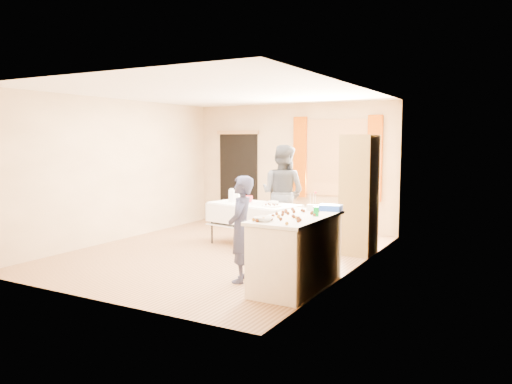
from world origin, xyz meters
The scene contains 29 objects.
floor centered at (0.00, 0.00, -0.01)m, with size 4.50×5.50×0.02m, color #9E7047.
ceiling centered at (0.00, 0.00, 2.61)m, with size 4.50×5.50×0.02m, color white.
wall_back centered at (0.00, 2.76, 1.30)m, with size 4.50×0.02×2.60m, color tan.
wall_front centered at (0.00, -2.76, 1.30)m, with size 4.50×0.02×2.60m, color tan.
wall_left centered at (-2.26, 0.00, 1.30)m, with size 0.02×5.50×2.60m, color tan.
wall_right centered at (2.26, 0.00, 1.30)m, with size 0.02×5.50×2.60m, color tan.
window_frame centered at (1.00, 2.72, 1.50)m, with size 1.32×0.06×1.52m, color olive.
window_pane centered at (1.00, 2.71, 1.50)m, with size 1.20×0.02×1.40m, color white.
curtain_left centered at (0.22, 2.67, 1.50)m, with size 0.28×0.06×1.65m, color #9A3C00.
curtain_right centered at (1.78, 2.67, 1.50)m, with size 0.28×0.06×1.65m, color #9A3C00.
doorway centered at (-1.30, 2.73, 1.00)m, with size 0.95×0.04×2.00m, color black.
door_lintel centered at (-1.30, 2.70, 2.02)m, with size 1.05×0.06×0.08m, color olive.
cabinet centered at (1.99, 1.07, 0.97)m, with size 0.50×0.60×1.94m, color olive.
counter centered at (1.89, -1.15, 0.45)m, with size 0.72×1.52×0.91m.
party_table centered at (0.22, 0.76, 0.45)m, with size 1.73×1.11×0.75m.
chair centered at (0.25, 1.71, 0.29)m, with size 0.52×0.52×0.96m.
girl centered at (1.14, -1.26, 0.70)m, with size 0.46×0.58×1.39m, color #222442.
woman centered at (0.45, 1.39, 0.88)m, with size 0.89×0.71×1.77m, color black.
soda_can centered at (2.10, -1.05, 0.97)m, with size 0.07×0.07×0.12m, color #038B27.
mixing_bowl centered at (1.71, -1.71, 0.94)m, with size 0.24×0.24×0.05m, color white.
foam_block centered at (1.88, -0.60, 0.95)m, with size 0.15×0.10×0.08m, color white.
blue_basket centered at (2.08, -0.50, 0.95)m, with size 0.30×0.20×0.08m, color blue.
pitcher centered at (-0.24, 0.73, 0.86)m, with size 0.11×0.11×0.22m, color silver.
cup_red centered at (0.04, 0.85, 0.81)m, with size 0.21×0.21×0.12m, color red.
cup_rainbow centered at (0.12, 0.62, 0.81)m, with size 0.14×0.14×0.11m, color red.
small_bowl centered at (0.56, 0.81, 0.78)m, with size 0.23×0.23×0.06m, color white.
pastry_tray centered at (0.66, 0.54, 0.76)m, with size 0.28×0.20×0.02m, color white.
bottle centered at (-0.32, 1.05, 0.84)m, with size 0.09×0.09×0.17m, color white.
cake_balls centered at (1.84, -1.24, 0.93)m, with size 0.53×1.11×0.04m.
Camera 1 is at (4.43, -6.77, 1.86)m, focal length 35.00 mm.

